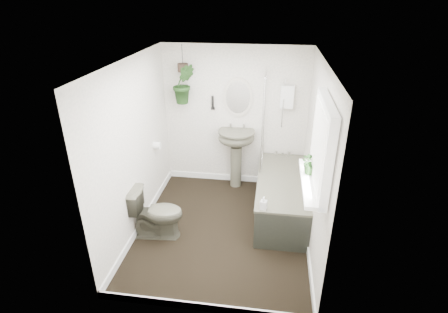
# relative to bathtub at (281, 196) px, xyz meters

# --- Properties ---
(floor) EXTENTS (2.30, 2.80, 0.02)m
(floor) POSITION_rel_bathtub_xyz_m (-0.80, -0.50, -0.30)
(floor) COLOR black
(floor) RESTS_ON ground
(ceiling) EXTENTS (2.30, 2.80, 0.02)m
(ceiling) POSITION_rel_bathtub_xyz_m (-0.80, -0.50, 2.02)
(ceiling) COLOR white
(ceiling) RESTS_ON ground
(wall_back) EXTENTS (2.30, 0.02, 2.30)m
(wall_back) POSITION_rel_bathtub_xyz_m (-0.80, 0.91, 0.86)
(wall_back) COLOR white
(wall_back) RESTS_ON ground
(wall_front) EXTENTS (2.30, 0.02, 2.30)m
(wall_front) POSITION_rel_bathtub_xyz_m (-0.80, -1.91, 0.86)
(wall_front) COLOR white
(wall_front) RESTS_ON ground
(wall_left) EXTENTS (0.02, 2.80, 2.30)m
(wall_left) POSITION_rel_bathtub_xyz_m (-1.96, -0.50, 0.86)
(wall_left) COLOR white
(wall_left) RESTS_ON ground
(wall_right) EXTENTS (0.02, 2.80, 2.30)m
(wall_right) POSITION_rel_bathtub_xyz_m (0.36, -0.50, 0.86)
(wall_right) COLOR white
(wall_right) RESTS_ON ground
(skirting) EXTENTS (2.30, 2.80, 0.10)m
(skirting) POSITION_rel_bathtub_xyz_m (-0.80, -0.50, -0.24)
(skirting) COLOR white
(skirting) RESTS_ON floor
(bathtub) EXTENTS (0.72, 1.72, 0.58)m
(bathtub) POSITION_rel_bathtub_xyz_m (0.00, 0.00, 0.00)
(bathtub) COLOR #4F4D3F
(bathtub) RESTS_ON floor
(bath_screen) EXTENTS (0.04, 0.72, 1.40)m
(bath_screen) POSITION_rel_bathtub_xyz_m (-0.33, 0.49, 0.99)
(bath_screen) COLOR silver
(bath_screen) RESTS_ON bathtub
(shower_box) EXTENTS (0.20, 0.10, 0.35)m
(shower_box) POSITION_rel_bathtub_xyz_m (0.00, 0.84, 1.26)
(shower_box) COLOR white
(shower_box) RESTS_ON wall_back
(oval_mirror) EXTENTS (0.46, 0.03, 0.62)m
(oval_mirror) POSITION_rel_bathtub_xyz_m (-0.75, 0.87, 1.21)
(oval_mirror) COLOR beige
(oval_mirror) RESTS_ON wall_back
(wall_sconce) EXTENTS (0.04, 0.04, 0.22)m
(wall_sconce) POSITION_rel_bathtub_xyz_m (-1.15, 0.86, 1.11)
(wall_sconce) COLOR black
(wall_sconce) RESTS_ON wall_back
(toilet_roll_holder) EXTENTS (0.11, 0.11, 0.11)m
(toilet_roll_holder) POSITION_rel_bathtub_xyz_m (-1.90, 0.20, 0.61)
(toilet_roll_holder) COLOR white
(toilet_roll_holder) RESTS_ON wall_left
(window_recess) EXTENTS (0.08, 1.00, 0.90)m
(window_recess) POSITION_rel_bathtub_xyz_m (0.29, -1.20, 1.36)
(window_recess) COLOR white
(window_recess) RESTS_ON wall_right
(window_sill) EXTENTS (0.18, 1.00, 0.04)m
(window_sill) POSITION_rel_bathtub_xyz_m (0.22, -1.20, 0.94)
(window_sill) COLOR white
(window_sill) RESTS_ON wall_right
(window_blinds) EXTENTS (0.01, 0.86, 0.76)m
(window_blinds) POSITION_rel_bathtub_xyz_m (0.24, -1.20, 1.36)
(window_blinds) COLOR white
(window_blinds) RESTS_ON wall_right
(toilet) EXTENTS (0.73, 0.45, 0.71)m
(toilet) POSITION_rel_bathtub_xyz_m (-1.65, -0.74, 0.06)
(toilet) COLOR #4F4D3F
(toilet) RESTS_ON floor
(pedestal_sink) EXTENTS (0.69, 0.62, 1.00)m
(pedestal_sink) POSITION_rel_bathtub_xyz_m (-0.75, 0.74, 0.21)
(pedestal_sink) COLOR #4F4D3F
(pedestal_sink) RESTS_ON floor
(sill_plant) EXTENTS (0.27, 0.25, 0.25)m
(sill_plant) POSITION_rel_bathtub_xyz_m (0.23, -1.04, 1.09)
(sill_plant) COLOR black
(sill_plant) RESTS_ON window_sill
(hanging_plant) EXTENTS (0.41, 0.37, 0.61)m
(hanging_plant) POSITION_rel_bathtub_xyz_m (-1.58, 0.75, 1.42)
(hanging_plant) COLOR black
(hanging_plant) RESTS_ON ceiling
(soap_bottle) EXTENTS (0.09, 0.09, 0.17)m
(soap_bottle) POSITION_rel_bathtub_xyz_m (-0.25, -0.79, 0.38)
(soap_bottle) COLOR black
(soap_bottle) RESTS_ON bathtub
(hanging_pot) EXTENTS (0.16, 0.16, 0.12)m
(hanging_pot) POSITION_rel_bathtub_xyz_m (-1.58, 0.75, 1.67)
(hanging_pot) COLOR #32241C
(hanging_pot) RESTS_ON ceiling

